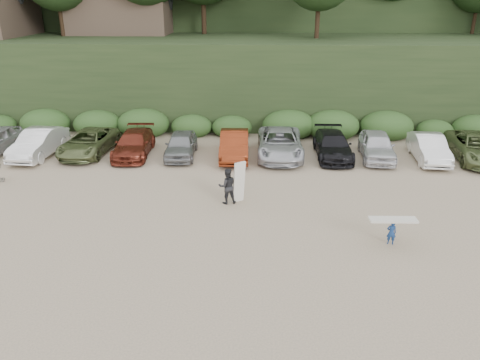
{
  "coord_description": "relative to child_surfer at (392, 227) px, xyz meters",
  "views": [
    {
      "loc": [
        -0.62,
        -16.55,
        9.15
      ],
      "look_at": [
        -1.41,
        3.0,
        1.3
      ],
      "focal_mm": 35.0,
      "sensor_mm": 36.0,
      "label": 1
    }
  ],
  "objects": [
    {
      "name": "child_surfer",
      "position": [
        0.0,
        0.0,
        0.0
      ],
      "size": [
        1.84,
        0.56,
        1.09
      ],
      "color": "navy",
      "rests_on": "ground"
    },
    {
      "name": "parked_cars",
      "position": [
        -2.81,
        10.29,
        0.01
      ],
      "size": [
        39.47,
        6.03,
        1.61
      ],
      "color": "#9E9DA2",
      "rests_on": "ground"
    },
    {
      "name": "adult_surfer",
      "position": [
        -6.58,
        3.59,
        0.12
      ],
      "size": [
        1.34,
        0.83,
        2.01
      ],
      "color": "black",
      "rests_on": "ground"
    },
    {
      "name": "ground",
      "position": [
        -4.61,
        0.25,
        -0.74
      ],
      "size": [
        120.0,
        120.0,
        0.0
      ],
      "primitive_type": "plane",
      "color": "tan",
      "rests_on": "ground"
    }
  ]
}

